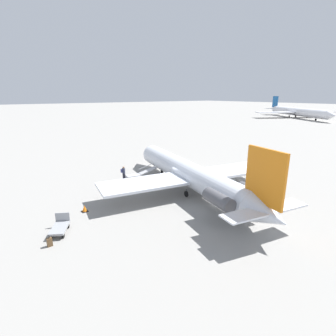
{
  "coord_description": "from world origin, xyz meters",
  "views": [
    {
      "loc": [
        -21.39,
        18.21,
        10.4
      ],
      "look_at": [
        3.18,
        0.24,
        1.79
      ],
      "focal_mm": 28.0,
      "sensor_mm": 36.0,
      "label": 1
    }
  ],
  "objects": [
    {
      "name": "airplane_far_center",
      "position": [
        41.4,
        -99.7,
        2.79
      ],
      "size": [
        43.02,
        34.22,
        9.38
      ],
      "rotation": [
        0.0,
        0.0,
        2.63
      ],
      "color": "silver",
      "rests_on": "ground"
    },
    {
      "name": "boarding_stairs",
      "position": [
        6.76,
        2.63,
        0.37
      ],
      "size": [
        1.72,
        4.13,
        1.68
      ],
      "rotation": [
        0.0,
        0.0,
        -1.76
      ],
      "color": "#B2B2B7",
      "rests_on": "ground"
    },
    {
      "name": "traffic_cone_near_stairs",
      "position": [
        4.02,
        5.84,
        0.23
      ],
      "size": [
        0.46,
        0.46,
        0.5
      ],
      "color": "black",
      "rests_on": "ground"
    },
    {
      "name": "airplane_main",
      "position": [
        -0.87,
        0.16,
        2.02
      ],
      "size": [
        26.72,
        20.25,
        6.74
      ],
      "rotation": [
        0.0,
        0.0,
        -0.18
      ],
      "color": "silver",
      "rests_on": "ground"
    },
    {
      "name": "suitcase",
      "position": [
        -3.24,
        15.31,
        0.33
      ],
      "size": [
        0.24,
        0.37,
        0.88
      ],
      "rotation": [
        0.0,
        0.0,
        4.77
      ],
      "color": "brown",
      "rests_on": "ground"
    },
    {
      "name": "luggage_cart",
      "position": [
        -1.64,
        14.18,
        0.46
      ],
      "size": [
        2.46,
        2.03,
        1.22
      ],
      "rotation": [
        0.0,
        0.0,
        -0.51
      ],
      "color": "gray",
      "rests_on": "ground"
    },
    {
      "name": "passenger",
      "position": [
        7.21,
        4.2,
        1.0
      ],
      "size": [
        0.38,
        0.56,
        1.74
      ],
      "rotation": [
        0.0,
        0.0,
        -1.76
      ],
      "color": "#23232D",
      "rests_on": "ground"
    },
    {
      "name": "traffic_cone_near_cart",
      "position": [
        0.95,
        11.37,
        0.29
      ],
      "size": [
        0.57,
        0.57,
        0.62
      ],
      "color": "black",
      "rests_on": "ground"
    },
    {
      "name": "ground_plane",
      "position": [
        0.0,
        0.0,
        0.0
      ],
      "size": [
        600.0,
        600.0,
        0.0
      ],
      "primitive_type": "plane",
      "color": "gray"
    }
  ]
}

